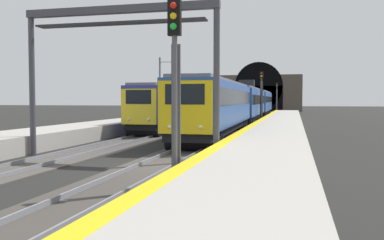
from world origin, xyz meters
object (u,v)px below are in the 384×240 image
Objects in this scene: railway_signal_near at (175,77)px; overhead_signal_gantry at (119,42)px; train_main_approaching at (246,103)px; railway_signal_far at (277,95)px; catenary_mast_near at (160,88)px; railway_signal_mid at (261,94)px; train_adjacent_platform at (202,104)px.

railway_signal_near is 0.60× the size of overhead_signal_gantry.
train_main_approaching is 9.30× the size of railway_signal_far.
catenary_mast_near is at bearing -161.34° from railway_signal_near.
catenary_mast_near reaches higher than overhead_signal_gantry.
railway_signal_mid is (-2.78, -1.91, 0.99)m from train_main_approaching.
train_adjacent_platform is 4.93× the size of catenary_mast_near.
overhead_signal_gantry is (-65.60, 4.49, 1.82)m from railway_signal_far.
overhead_signal_gantry is at bearing -165.08° from catenary_mast_near.
overhead_signal_gantry reaches higher than train_adjacent_platform.
railway_signal_near is 71.85m from railway_signal_far.
railway_signal_far is (36.08, -7.08, 1.35)m from train_adjacent_platform.
railway_signal_mid is at bearing 69.65° from train_adjacent_platform.
catenary_mast_near reaches higher than railway_signal_near.
catenary_mast_near is at bearing -120.93° from train_adjacent_platform.
train_adjacent_platform is at bearing 5.00° from overhead_signal_gantry.
train_main_approaching is 3.51m from railway_signal_mid.
train_adjacent_platform is 4.23× the size of overhead_signal_gantry.
catenary_mast_near reaches higher than train_main_approaching.
railway_signal_mid is at bearing 0.00° from railway_signal_far.
catenary_mast_near is (-32.22, 13.38, 0.59)m from railway_signal_far.
overhead_signal_gantry is (-29.52, -2.58, 3.17)m from train_adjacent_platform.
railway_signal_near is 0.94× the size of railway_signal_far.
railway_signal_near is at bearing 0.00° from railway_signal_mid.
train_adjacent_platform is at bearing -168.81° from railway_signal_near.
catenary_mast_near is (3.78, 11.47, 1.86)m from train_main_approaching.
overhead_signal_gantry is 1.17× the size of catenary_mast_near.
train_main_approaching is 29.87m from overhead_signal_gantry.
railway_signal_far reaches higher than railway_signal_near.
catenary_mast_near is (39.63, 13.38, 0.78)m from railway_signal_near.
railway_signal_mid reaches higher than railway_signal_near.
railway_signal_far is at bearing -180.00° from railway_signal_near.
railway_signal_mid is 0.70× the size of catenary_mast_near.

